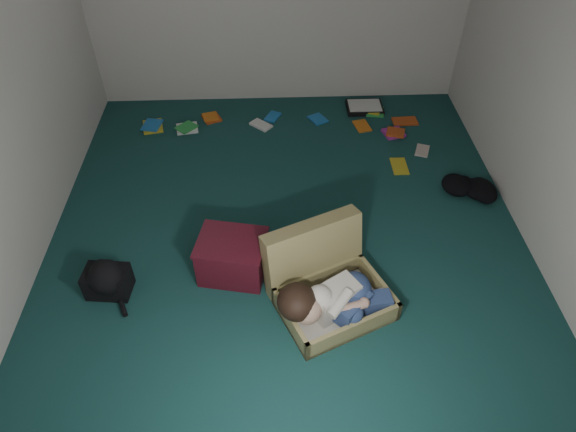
{
  "coord_description": "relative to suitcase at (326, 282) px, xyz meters",
  "views": [
    {
      "loc": [
        -0.12,
        -3.08,
        3.13
      ],
      "look_at": [
        0.0,
        -0.15,
        0.35
      ],
      "focal_mm": 32.0,
      "sensor_mm": 36.0,
      "label": 1
    }
  ],
  "objects": [
    {
      "name": "clothing_pile",
      "position": [
        1.44,
        1.15,
        -0.1
      ],
      "size": [
        0.5,
        0.45,
        0.13
      ],
      "primitive_type": null,
      "rotation": [
        0.0,
        0.0,
        0.31
      ],
      "color": "black",
      "rests_on": "floor"
    },
    {
      "name": "floor",
      "position": [
        -0.26,
        0.68,
        -0.17
      ],
      "size": [
        4.5,
        4.5,
        0.0
      ],
      "primitive_type": "plane",
      "color": "#163F3D",
      "rests_on": "ground"
    },
    {
      "name": "suitcase",
      "position": [
        0.0,
        0.0,
        0.0
      ],
      "size": [
        1.01,
        1.0,
        0.57
      ],
      "rotation": [
        0.0,
        0.0,
        0.42
      ],
      "color": "#9E9057",
      "rests_on": "floor"
    },
    {
      "name": "backpack",
      "position": [
        -1.63,
        0.12,
        -0.05
      ],
      "size": [
        0.44,
        0.36,
        0.24
      ],
      "primitive_type": null,
      "rotation": [
        0.0,
        0.0,
        -0.11
      ],
      "color": "black",
      "rests_on": "floor"
    },
    {
      "name": "maroon_bin",
      "position": [
        -0.69,
        0.27,
        0.01
      ],
      "size": [
        0.58,
        0.5,
        0.35
      ],
      "rotation": [
        0.0,
        0.0,
        -0.2
      ],
      "color": "#480E1A",
      "rests_on": "floor"
    },
    {
      "name": "wall_right",
      "position": [
        1.74,
        0.68,
        1.13
      ],
      "size": [
        0.0,
        4.5,
        4.5
      ],
      "primitive_type": "plane",
      "rotation": [
        1.57,
        0.0,
        -1.57
      ],
      "color": "silver",
      "rests_on": "ground"
    },
    {
      "name": "wall_front",
      "position": [
        -0.26,
        -1.57,
        1.13
      ],
      "size": [
        4.5,
        0.0,
        4.5
      ],
      "primitive_type": "plane",
      "rotation": [
        -1.57,
        0.0,
        0.0
      ],
      "color": "silver",
      "rests_on": "ground"
    },
    {
      "name": "paper_tray",
      "position": [
        0.7,
        2.63,
        -0.14
      ],
      "size": [
        0.41,
        0.31,
        0.06
      ],
      "rotation": [
        0.0,
        0.0,
        -0.01
      ],
      "color": "black",
      "rests_on": "floor"
    },
    {
      "name": "book_scatter",
      "position": [
        0.08,
        2.26,
        -0.16
      ],
      "size": [
        3.02,
        1.21,
        0.02
      ],
      "color": "gold",
      "rests_on": "floor"
    },
    {
      "name": "person",
      "position": [
        0.03,
        -0.2,
        0.04
      ],
      "size": [
        0.86,
        0.46,
        0.35
      ],
      "rotation": [
        0.0,
        0.0,
        0.42
      ],
      "color": "white",
      "rests_on": "suitcase"
    }
  ]
}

